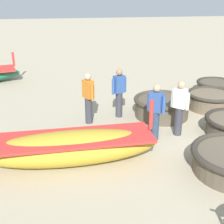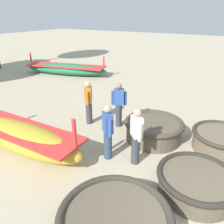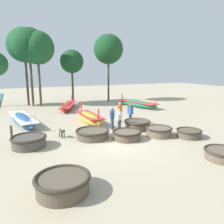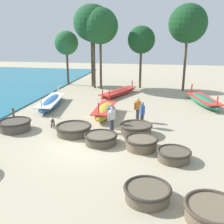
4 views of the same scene
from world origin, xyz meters
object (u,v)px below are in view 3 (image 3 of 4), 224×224
Objects in this scene: long_boat_green_hull at (138,104)px; tree_left_mid at (108,49)px; coracle_beside_post at (127,135)px; tree_tall_back at (24,45)px; long_boat_white_hull at (68,106)px; fisherman_with_hat at (120,112)px; coracle_far_left at (189,133)px; tree_right_mid at (72,62)px; coracle_front_right at (137,124)px; fisherman_hauling at (112,118)px; tree_center at (37,48)px; mooring_post_inland at (11,134)px; coracle_center at (29,141)px; long_boat_blue_hull at (89,118)px; fisherman_standing_left at (130,114)px; dog at (62,132)px; coracle_nearest at (159,131)px; coracle_upturned at (63,183)px; long_boat_ochre_hull at (23,119)px; coracle_far_right at (222,154)px; coracle_front_left at (92,133)px; tree_rightmost at (29,46)px; fisherman_standing_right at (119,120)px.

tree_left_mid is (-1.15, 5.31, 6.09)m from long_boat_green_hull.
coracle_beside_post is 0.20× the size of tree_tall_back.
long_boat_white_hull is 9.25m from tree_left_mid.
fisherman_with_hat is at bearing -132.24° from long_boat_green_hull.
coracle_far_left is 17.60m from tree_right_mid.
coracle_front_right is 14.75m from tree_left_mid.
fisherman_hauling is 13.47m from tree_center.
tree_tall_back is (-6.11, 13.78, 6.28)m from coracle_front_right.
long_boat_green_hull is at bearing 58.72° from coracle_front_right.
mooring_post_inland is at bearing -97.88° from tree_tall_back.
coracle_beside_post is 0.93× the size of coracle_center.
long_boat_blue_hull is (0.07, -6.58, 0.11)m from long_boat_white_hull.
fisherman_standing_left is 13.29m from tree_left_mid.
long_boat_green_hull is at bearing -77.78° from tree_left_mid.
long_boat_blue_hull reaches higher than dog.
coracle_nearest is at bearing -85.12° from tree_right_mid.
long_boat_green_hull is 5.80× the size of mooring_post_inland.
coracle_upturned is 10.28m from fisherman_with_hat.
long_boat_green_hull is at bearing 13.24° from long_boat_ochre_hull.
coracle_far_right is at bearing -59.18° from coracle_beside_post.
coracle_front_left is at bearing 0.23° from coracle_center.
tree_rightmost is (0.43, -0.84, -0.09)m from tree_tall_back.
coracle_front_left is 3.09× the size of dog.
tree_tall_back is (1.04, 8.91, 6.28)m from long_boat_ochre_hull.
coracle_upturned is 0.46× the size of long_boat_blue_hull.
tree_tall_back is at bearing 108.86° from fisherman_standing_right.
tree_tall_back is (1.82, 13.12, 6.14)m from mooring_post_inland.
long_boat_blue_hull is at bearing 74.21° from coracle_front_left.
tree_left_mid is at bearing 70.43° from coracle_beside_post.
coracle_far_right is 3.33m from coracle_far_left.
coracle_upturned is at bearing -114.00° from long_boat_blue_hull.
dog is at bearing -124.25° from tree_left_mid.
coracle_center is at bearing -113.14° from tree_right_mid.
coracle_far_left is (8.34, 2.90, -0.08)m from coracle_upturned.
coracle_far_left is at bearing -67.57° from fisherman_standing_left.
fisherman_standing_right is 6.58m from mooring_post_inland.
coracle_far_left is 0.75× the size of coracle_front_left.
coracle_center is 0.45× the size of long_boat_blue_hull.
fisherman_standing_left is 5.47m from dog.
tree_right_mid is (-2.87, 16.72, 4.67)m from coracle_far_left.
tree_center reaches higher than mooring_post_inland.
tree_tall_back is at bearing -179.22° from tree_right_mid.
long_boat_blue_hull is 4.29× the size of mooring_post_inland.
fisherman_with_hat is 12.50m from tree_center.
fisherman_standing_left is (2.69, -1.64, 0.42)m from long_boat_blue_hull.
tree_left_mid is (2.54, 19.01, 6.18)m from coracle_far_right.
coracle_center is 5.88m from long_boat_blue_hull.
mooring_post_inland is (-6.35, -0.05, -0.35)m from fisherman_hauling.
long_boat_blue_hull is 13.09m from tree_left_mid.
coracle_front_left is (-3.49, -0.61, -0.04)m from coracle_front_right.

